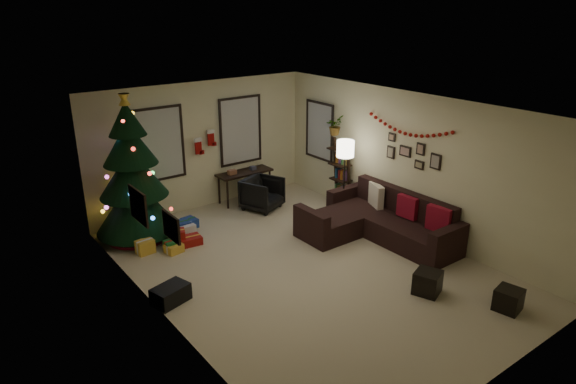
# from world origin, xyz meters

# --- Properties ---
(floor) EXTENTS (7.00, 7.00, 0.00)m
(floor) POSITION_xyz_m (0.00, 0.00, 0.00)
(floor) COLOR #C5B695
(floor) RESTS_ON ground
(ceiling) EXTENTS (7.00, 7.00, 0.00)m
(ceiling) POSITION_xyz_m (0.00, 0.00, 2.70)
(ceiling) COLOR white
(ceiling) RESTS_ON floor
(wall_back) EXTENTS (5.00, 0.00, 5.00)m
(wall_back) POSITION_xyz_m (0.00, 3.50, 1.35)
(wall_back) COLOR beige
(wall_back) RESTS_ON floor
(wall_front) EXTENTS (5.00, 0.00, 5.00)m
(wall_front) POSITION_xyz_m (0.00, -3.50, 1.35)
(wall_front) COLOR beige
(wall_front) RESTS_ON floor
(wall_left) EXTENTS (0.00, 7.00, 7.00)m
(wall_left) POSITION_xyz_m (-2.50, 0.00, 1.35)
(wall_left) COLOR beige
(wall_left) RESTS_ON floor
(wall_right) EXTENTS (0.00, 7.00, 7.00)m
(wall_right) POSITION_xyz_m (2.50, 0.00, 1.35)
(wall_right) COLOR beige
(wall_right) RESTS_ON floor
(window_back_left) EXTENTS (1.05, 0.06, 1.50)m
(window_back_left) POSITION_xyz_m (-0.95, 3.47, 1.55)
(window_back_left) COLOR #728CB2
(window_back_left) RESTS_ON wall_back
(window_back_right) EXTENTS (1.05, 0.06, 1.50)m
(window_back_right) POSITION_xyz_m (0.95, 3.47, 1.55)
(window_back_right) COLOR #728CB2
(window_back_right) RESTS_ON wall_back
(window_right_wall) EXTENTS (0.06, 0.90, 1.30)m
(window_right_wall) POSITION_xyz_m (2.47, 2.55, 1.50)
(window_right_wall) COLOR #728CB2
(window_right_wall) RESTS_ON wall_right
(christmas_tree) EXTENTS (1.52, 1.52, 2.82)m
(christmas_tree) POSITION_xyz_m (-1.77, 2.85, 1.17)
(christmas_tree) COLOR black
(christmas_tree) RESTS_ON floor
(presents) EXTENTS (1.50, 1.10, 0.30)m
(presents) POSITION_xyz_m (-1.38, 2.23, 0.11)
(presents) COLOR silver
(presents) RESTS_ON floor
(sofa) EXTENTS (1.88, 2.73, 0.87)m
(sofa) POSITION_xyz_m (1.84, 0.09, 0.28)
(sofa) COLOR black
(sofa) RESTS_ON floor
(pillow_red_a) EXTENTS (0.17, 0.46, 0.45)m
(pillow_red_a) POSITION_xyz_m (2.21, -0.98, 0.64)
(pillow_red_a) COLOR maroon
(pillow_red_a) RESTS_ON sofa
(pillow_red_b) EXTENTS (0.12, 0.42, 0.42)m
(pillow_red_b) POSITION_xyz_m (2.21, -0.28, 0.64)
(pillow_red_b) COLOR maroon
(pillow_red_b) RESTS_ON sofa
(pillow_cream) EXTENTS (0.29, 0.47, 0.45)m
(pillow_cream) POSITION_xyz_m (2.21, 0.51, 0.63)
(pillow_cream) COLOR beige
(pillow_cream) RESTS_ON sofa
(ottoman_near) EXTENTS (0.48, 0.48, 0.36)m
(ottoman_near) POSITION_xyz_m (0.99, -1.78, 0.18)
(ottoman_near) COLOR black
(ottoman_near) RESTS_ON floor
(ottoman_far) EXTENTS (0.41, 0.41, 0.33)m
(ottoman_far) POSITION_xyz_m (1.55, -2.78, 0.17)
(ottoman_far) COLOR black
(ottoman_far) RESTS_ON floor
(desk) EXTENTS (1.26, 0.45, 0.68)m
(desk) POSITION_xyz_m (0.87, 3.22, 0.60)
(desk) COLOR black
(desk) RESTS_ON floor
(desk_chair) EXTENTS (0.87, 0.85, 0.70)m
(desk_chair) POSITION_xyz_m (0.90, 2.57, 0.35)
(desk_chair) COLOR black
(desk_chair) RESTS_ON floor
(bookshelf) EXTENTS (0.30, 0.46, 1.54)m
(bookshelf) POSITION_xyz_m (2.30, 1.62, 0.75)
(bookshelf) COLOR black
(bookshelf) RESTS_ON floor
(potted_plant) EXTENTS (0.62, 0.59, 0.53)m
(potted_plant) POSITION_xyz_m (2.30, 1.88, 1.83)
(potted_plant) COLOR #4C4C4C
(potted_plant) RESTS_ON bookshelf
(floor_lamp) EXTENTS (0.35, 0.35, 1.65)m
(floor_lamp) POSITION_xyz_m (1.95, 1.16, 1.37)
(floor_lamp) COLOR black
(floor_lamp) RESTS_ON floor
(art_map) EXTENTS (0.04, 0.60, 0.50)m
(art_map) POSITION_xyz_m (-2.48, 0.74, 1.48)
(art_map) COLOR black
(art_map) RESTS_ON wall_left
(art_abstract) EXTENTS (0.04, 0.45, 0.35)m
(art_abstract) POSITION_xyz_m (-2.48, -0.37, 1.55)
(art_abstract) COLOR black
(art_abstract) RESTS_ON wall_left
(gallery) EXTENTS (0.03, 1.25, 0.54)m
(gallery) POSITION_xyz_m (2.48, -0.07, 1.57)
(gallery) COLOR black
(gallery) RESTS_ON wall_right
(garland) EXTENTS (0.08, 1.90, 0.30)m
(garland) POSITION_xyz_m (2.45, 0.05, 2.04)
(garland) COLOR #A5140C
(garland) RESTS_ON wall_right
(stocking_left) EXTENTS (0.20, 0.05, 0.36)m
(stocking_left) POSITION_xyz_m (-0.14, 3.35, 1.41)
(stocking_left) COLOR #990F0C
(stocking_left) RESTS_ON wall_back
(stocking_right) EXTENTS (0.20, 0.05, 0.36)m
(stocking_right) POSITION_xyz_m (0.19, 3.41, 1.52)
(stocking_right) COLOR #990F0C
(stocking_right) RESTS_ON wall_back
(storage_bin) EXTENTS (0.60, 0.48, 0.26)m
(storage_bin) POSITION_xyz_m (-2.27, 0.36, 0.13)
(storage_bin) COLOR black
(storage_bin) RESTS_ON floor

